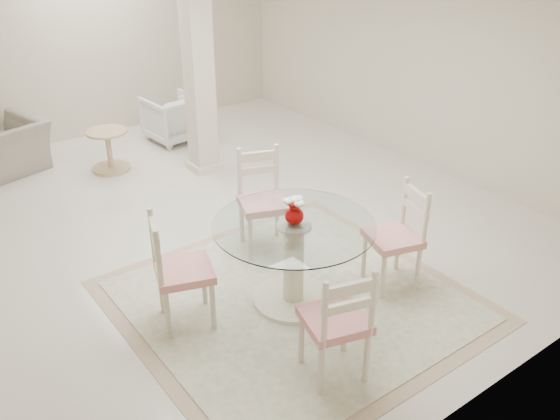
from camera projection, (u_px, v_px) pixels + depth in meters
ground at (224, 215)px, 6.82m from camera, size 7.00×7.00×0.00m
room_shell at (216, 53)px, 5.96m from camera, size 6.02×7.02×2.71m
column at (198, 69)px, 7.39m from camera, size 0.30×0.30×2.70m
area_rug at (293, 301)px, 5.35m from camera, size 2.88×2.88×0.02m
dining_table at (294, 263)px, 5.17m from camera, size 1.39×1.39×0.80m
red_vase at (294, 211)px, 4.93m from camera, size 0.19×0.18×0.25m
dining_chair_east at (401, 229)px, 5.36m from camera, size 0.54×0.54×1.10m
dining_chair_north at (262, 193)px, 5.94m from camera, size 0.60×0.60×1.17m
dining_chair_west at (174, 264)px, 4.81m from camera, size 0.58×0.58×1.14m
dining_chair_south at (340, 316)px, 4.22m from camera, size 0.55×0.55×1.11m
recliner_taupe at (0, 148)px, 7.73m from camera, size 1.29×1.19×0.70m
armchair_white at (173, 118)px, 8.83m from camera, size 0.78×0.80×0.68m
side_table at (109, 152)px, 7.87m from camera, size 0.53×0.53×0.55m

